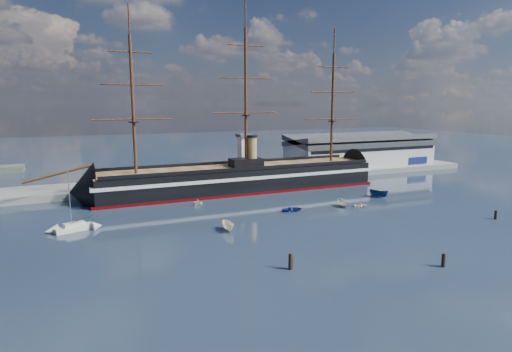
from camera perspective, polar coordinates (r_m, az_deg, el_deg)
name	(u,v)px	position (r m, az deg, el deg)	size (l,w,h in m)	color
ground	(281,203)	(119.97, 3.30, -3.56)	(600.00, 600.00, 0.00)	#1B2838
quay	(259,180)	(155.98, 0.46, -0.48)	(180.00, 18.00, 2.00)	slate
warehouse	(360,151)	(183.16, 13.73, 3.26)	(63.00, 21.00, 11.60)	#B7BABC
quay_tower	(245,155)	(149.06, -1.50, 2.83)	(5.00, 5.00, 15.00)	silver
warship	(235,179)	(134.70, -2.79, -0.35)	(112.90, 16.49, 53.94)	black
sailboat	(74,227)	(101.41, -23.05, -6.29)	(8.58, 4.89, 13.18)	beige
motorboat_a	(228,231)	(93.92, -3.73, -7.30)	(6.37, 2.34, 2.55)	#FBEDCB
motorboat_b	(293,211)	(110.80, 4.89, -4.69)	(3.36, 1.34, 1.57)	navy
motorboat_c	(343,207)	(117.40, 11.56, -4.04)	(6.13, 2.25, 2.45)	silver
motorboat_d	(198,205)	(117.60, -7.71, -3.90)	(5.16, 2.23, 1.89)	white
motorboat_e	(362,207)	(117.99, 13.99, -4.06)	(2.69, 1.08, 1.26)	silver
motorboat_f	(378,197)	(131.90, 16.01, -2.72)	(6.80, 2.49, 2.72)	navy
piling_near_left	(290,269)	(73.16, 4.60, -12.30)	(0.64, 0.64, 3.46)	black
piling_near_mid	(443,267)	(80.44, 23.66, -11.04)	(0.64, 0.64, 3.06)	black
piling_far_right	(495,219)	(117.79, 29.28, -5.04)	(0.64, 0.64, 2.86)	black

